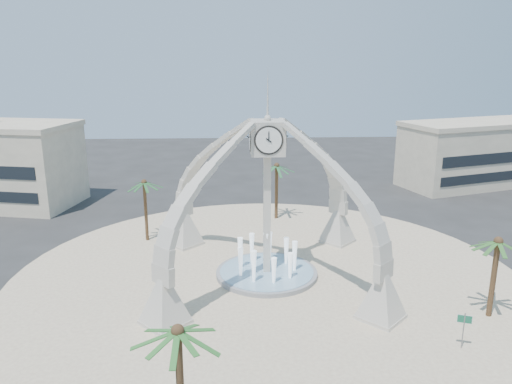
{
  "coord_description": "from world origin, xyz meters",
  "views": [
    {
      "loc": [
        -2.56,
        -36.33,
        16.77
      ],
      "look_at": [
        -0.75,
        2.0,
        6.36
      ],
      "focal_mm": 35.0,
      "sensor_mm": 36.0,
      "label": 1
    }
  ],
  "objects_px": {
    "clock_tower": "(267,197)",
    "palm_north": "(277,166)",
    "palm_east": "(498,242)",
    "fountain": "(267,272)",
    "street_sign": "(464,324)",
    "palm_south": "(178,333)",
    "palm_west": "(144,183)"
  },
  "relations": [
    {
      "from": "clock_tower",
      "to": "palm_east",
      "type": "distance_m",
      "value": 16.09
    },
    {
      "from": "fountain",
      "to": "palm_north",
      "type": "xyz_separation_m",
      "value": [
        2.01,
        14.46,
        5.43
      ]
    },
    {
      "from": "palm_north",
      "to": "clock_tower",
      "type": "bearing_deg",
      "value": -97.9
    },
    {
      "from": "palm_west",
      "to": "palm_north",
      "type": "distance_m",
      "value": 14.1
    },
    {
      "from": "clock_tower",
      "to": "palm_east",
      "type": "height_order",
      "value": "clock_tower"
    },
    {
      "from": "palm_west",
      "to": "palm_east",
      "type": "bearing_deg",
      "value": -31.66
    },
    {
      "from": "palm_south",
      "to": "fountain",
      "type": "bearing_deg",
      "value": 73.87
    },
    {
      "from": "street_sign",
      "to": "palm_south",
      "type": "bearing_deg",
      "value": -137.81
    },
    {
      "from": "palm_south",
      "to": "clock_tower",
      "type": "bearing_deg",
      "value": 73.87
    },
    {
      "from": "palm_north",
      "to": "palm_east",
      "type": "bearing_deg",
      "value": -60.08
    },
    {
      "from": "fountain",
      "to": "palm_west",
      "type": "xyz_separation_m",
      "value": [
        -10.73,
        8.42,
        5.29
      ]
    },
    {
      "from": "palm_east",
      "to": "palm_north",
      "type": "height_order",
      "value": "palm_north"
    },
    {
      "from": "palm_west",
      "to": "palm_north",
      "type": "bearing_deg",
      "value": 25.36
    },
    {
      "from": "palm_east",
      "to": "street_sign",
      "type": "bearing_deg",
      "value": -133.72
    },
    {
      "from": "fountain",
      "to": "palm_south",
      "type": "bearing_deg",
      "value": -106.13
    },
    {
      "from": "clock_tower",
      "to": "palm_west",
      "type": "xyz_separation_m",
      "value": [
        -10.73,
        8.42,
        -0.91
      ]
    },
    {
      "from": "palm_west",
      "to": "street_sign",
      "type": "height_order",
      "value": "palm_west"
    },
    {
      "from": "palm_north",
      "to": "palm_south",
      "type": "relative_size",
      "value": 1.05
    },
    {
      "from": "palm_west",
      "to": "street_sign",
      "type": "bearing_deg",
      "value": -41.63
    },
    {
      "from": "clock_tower",
      "to": "street_sign",
      "type": "xyz_separation_m",
      "value": [
        10.87,
        -10.78,
        -4.82
      ]
    },
    {
      "from": "clock_tower",
      "to": "palm_north",
      "type": "distance_m",
      "value": 14.62
    },
    {
      "from": "clock_tower",
      "to": "palm_north",
      "type": "height_order",
      "value": "clock_tower"
    },
    {
      "from": "palm_west",
      "to": "palm_north",
      "type": "height_order",
      "value": "palm_north"
    },
    {
      "from": "fountain",
      "to": "street_sign",
      "type": "relative_size",
      "value": 3.42
    },
    {
      "from": "fountain",
      "to": "palm_east",
      "type": "bearing_deg",
      "value": -26.17
    },
    {
      "from": "palm_east",
      "to": "palm_west",
      "type": "height_order",
      "value": "palm_west"
    },
    {
      "from": "palm_west",
      "to": "street_sign",
      "type": "relative_size",
      "value": 2.69
    },
    {
      "from": "palm_north",
      "to": "palm_west",
      "type": "bearing_deg",
      "value": -154.64
    },
    {
      "from": "clock_tower",
      "to": "palm_east",
      "type": "relative_size",
      "value": 2.96
    },
    {
      "from": "palm_north",
      "to": "street_sign",
      "type": "relative_size",
      "value": 2.77
    },
    {
      "from": "clock_tower",
      "to": "palm_west",
      "type": "distance_m",
      "value": 13.67
    },
    {
      "from": "palm_north",
      "to": "palm_south",
      "type": "height_order",
      "value": "palm_north"
    }
  ]
}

